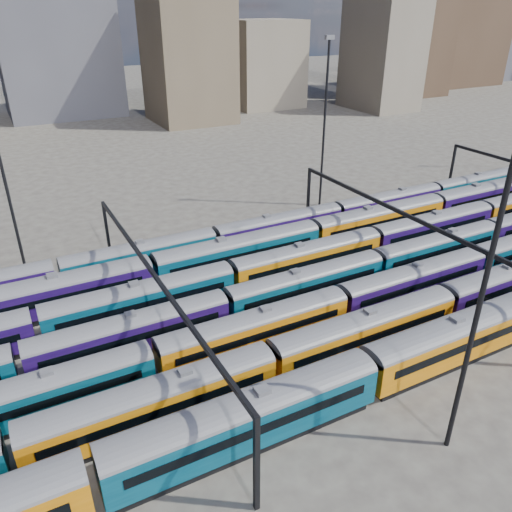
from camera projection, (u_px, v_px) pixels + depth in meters
name	position (u px, v px, depth m)	size (l,w,h in m)	color
ground	(330.00, 294.00, 56.67)	(500.00, 500.00, 0.00)	#3E3A35
rake_1	(511.00, 278.00, 54.68)	(140.95, 2.95, 4.95)	black
rake_2	(414.00, 278.00, 54.70)	(97.60, 2.86, 4.81)	black
rake_3	(226.00, 303.00, 50.17)	(115.37, 2.82, 4.73)	black
rake_4	(308.00, 256.00, 59.50)	(100.73, 2.95, 4.97)	black
rake_5	(239.00, 249.00, 60.58)	(108.30, 3.17, 5.35)	black
rake_6	(214.00, 238.00, 64.22)	(115.53, 2.82, 4.74)	black
gantry_1	(154.00, 283.00, 45.28)	(0.35, 40.35, 8.03)	black
gantry_2	(404.00, 223.00, 57.80)	(0.35, 40.35, 8.03)	black
mast_1	(0.00, 160.00, 55.26)	(1.40, 0.50, 25.60)	black
mast_2	(485.00, 282.00, 30.93)	(1.40, 0.50, 25.60)	black
mast_3	(325.00, 119.00, 75.62)	(1.40, 0.50, 25.60)	black
skyline	(403.00, 33.00, 174.55)	(399.22, 60.48, 50.03)	#665B4C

